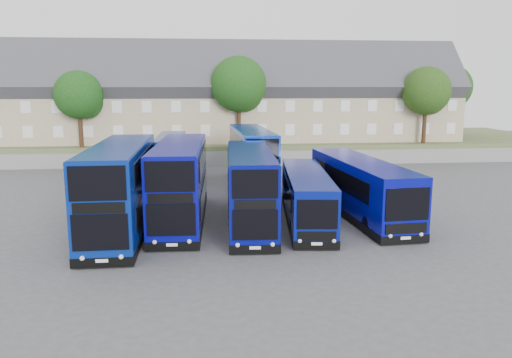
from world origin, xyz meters
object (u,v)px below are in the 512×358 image
object	(u,v)px
dd_front_left	(121,190)
tree_far	(450,89)
tree_east	(427,93)
tree_mid	(240,86)
dd_front_mid	(181,183)
coach_east_a	(306,198)
tree_west	(80,97)

from	to	relation	value
dd_front_left	tree_far	size ratio (longest dim) A/B	1.42
tree_east	tree_mid	bearing A→B (deg)	178.57
tree_mid	dd_front_mid	bearing A→B (deg)	-102.85
coach_east_a	tree_mid	size ratio (longest dim) A/B	1.24
dd_front_left	tree_mid	bearing A→B (deg)	70.36
dd_front_mid	tree_far	xyz separation A→B (m)	(31.15, 29.09, 5.40)
tree_mid	tree_far	distance (m)	26.80
tree_west	coach_east_a	bearing A→B (deg)	-51.43
tree_far	tree_east	bearing A→B (deg)	-130.60
tree_west	tree_far	bearing A→B (deg)	9.46
tree_mid	tree_far	bearing A→B (deg)	14.04
dd_front_left	coach_east_a	distance (m)	10.83
coach_east_a	tree_west	world-z (taller)	tree_west
coach_east_a	tree_mid	distance (m)	24.54
tree_west	tree_far	size ratio (longest dim) A/B	0.88
dd_front_left	tree_far	distance (m)	46.55
dd_front_left	dd_front_mid	xyz separation A→B (m)	(3.24, 1.82, -0.07)
dd_front_mid	tree_mid	world-z (taller)	tree_mid
coach_east_a	tree_far	bearing A→B (deg)	57.50
dd_front_mid	dd_front_left	bearing A→B (deg)	-148.78
tree_west	tree_mid	world-z (taller)	tree_mid
tree_west	tree_east	size ratio (longest dim) A/B	0.94
tree_east	dd_front_left	bearing A→B (deg)	-139.90
dd_front_mid	coach_east_a	distance (m)	7.62
tree_west	tree_far	xyz separation A→B (m)	(42.00, 7.00, 0.68)
coach_east_a	tree_east	world-z (taller)	tree_east
coach_east_a	tree_east	distance (m)	29.60
dd_front_left	dd_front_mid	size ratio (longest dim) A/B	1.03
dd_front_mid	tree_west	xyz separation A→B (m)	(-10.85, 22.09, 4.72)
coach_east_a	tree_east	size ratio (longest dim) A/B	1.39
tree_far	dd_front_mid	bearing A→B (deg)	-136.96
dd_front_mid	tree_mid	xyz separation A→B (m)	(5.15, 22.59, 5.74)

